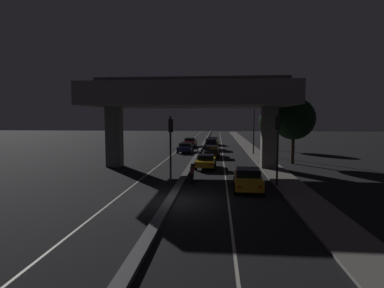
% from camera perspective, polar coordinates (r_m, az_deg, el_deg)
% --- Properties ---
extents(ground_plane, '(200.00, 200.00, 0.00)m').
position_cam_1_polar(ground_plane, '(18.10, -4.07, -10.75)').
color(ground_plane, black).
extents(lane_line_left_inner, '(0.12, 126.00, 0.00)m').
position_cam_1_polar(lane_line_left_inner, '(52.80, -1.73, -0.43)').
color(lane_line_left_inner, beige).
rests_on(lane_line_left_inner, ground_plane).
extents(lane_line_right_inner, '(0.12, 126.00, 0.00)m').
position_cam_1_polar(lane_line_right_inner, '(52.44, 5.68, -0.49)').
color(lane_line_right_inner, beige).
rests_on(lane_line_right_inner, ground_plane).
extents(median_divider, '(0.52, 126.00, 0.20)m').
position_cam_1_polar(median_divider, '(52.50, 1.96, -0.35)').
color(median_divider, '#4C4C51').
rests_on(median_divider, ground_plane).
extents(sidewalk_right, '(2.26, 126.00, 0.12)m').
position_cam_1_polar(sidewalk_right, '(45.76, 11.51, -1.27)').
color(sidewalk_right, slate).
rests_on(sidewalk_right, ground_plane).
extents(elevated_overpass, '(19.24, 9.68, 8.96)m').
position_cam_1_polar(elevated_overpass, '(29.58, -0.39, 8.72)').
color(elevated_overpass, slate).
rests_on(elevated_overpass, ground_plane).
extents(traffic_light_left_of_median, '(0.30, 0.49, 5.03)m').
position_cam_1_polar(traffic_light_left_of_median, '(21.77, -4.09, 1.07)').
color(traffic_light_left_of_median, black).
rests_on(traffic_light_left_of_median, ground_plane).
extents(traffic_light_right_of_median, '(0.30, 0.49, 5.24)m').
position_cam_1_polar(traffic_light_right_of_median, '(21.89, 15.99, 1.26)').
color(traffic_light_right_of_median, black).
rests_on(traffic_light_right_of_median, ground_plane).
extents(street_lamp, '(2.77, 0.32, 8.34)m').
position_cam_1_polar(street_lamp, '(41.10, 11.18, 4.89)').
color(street_lamp, '#2D2D30').
rests_on(street_lamp, ground_plane).
extents(car_taxi_yellow_lead, '(2.08, 4.27, 1.50)m').
position_cam_1_polar(car_taxi_yellow_lead, '(20.87, 10.60, -6.57)').
color(car_taxi_yellow_lead, gold).
rests_on(car_taxi_yellow_lead, ground_plane).
extents(car_taxi_yellow_second, '(2.00, 4.07, 1.35)m').
position_cam_1_polar(car_taxi_yellow_second, '(29.41, 2.67, -3.29)').
color(car_taxi_yellow_second, gold).
rests_on(car_taxi_yellow_second, ground_plane).
extents(car_black_third, '(1.99, 4.59, 1.45)m').
position_cam_1_polar(car_black_third, '(38.08, 3.85, -1.35)').
color(car_black_third, black).
rests_on(car_black_third, ground_plane).
extents(car_black_fourth, '(2.11, 4.66, 1.73)m').
position_cam_1_polar(car_black_fourth, '(47.07, 3.73, 0.02)').
color(car_black_fourth, black).
rests_on(car_black_fourth, ground_plane).
extents(car_taxi_yellow_fifth, '(2.02, 4.15, 1.45)m').
position_cam_1_polar(car_taxi_yellow_fifth, '(55.49, 4.05, 0.60)').
color(car_taxi_yellow_fifth, gold).
rests_on(car_taxi_yellow_fifth, ground_plane).
extents(car_dark_blue_lead_oncoming, '(2.15, 4.01, 1.37)m').
position_cam_1_polar(car_dark_blue_lead_oncoming, '(42.79, -1.26, -0.70)').
color(car_dark_blue_lead_oncoming, '#141938').
rests_on(car_dark_blue_lead_oncoming, ground_plane).
extents(car_dark_red_second_oncoming, '(2.13, 4.63, 1.52)m').
position_cam_1_polar(car_dark_red_second_oncoming, '(51.46, -0.39, 0.33)').
color(car_dark_red_second_oncoming, '#591414').
rests_on(car_dark_red_second_oncoming, ground_plane).
extents(motorcycle_black_filtering_near, '(0.33, 1.95, 1.45)m').
position_cam_1_polar(motorcycle_black_filtering_near, '(23.01, 0.02, -5.79)').
color(motorcycle_black_filtering_near, black).
rests_on(motorcycle_black_filtering_near, ground_plane).
extents(motorcycle_blue_filtering_mid, '(0.34, 1.82, 1.41)m').
position_cam_1_polar(motorcycle_blue_filtering_mid, '(31.49, 1.51, -2.92)').
color(motorcycle_blue_filtering_mid, black).
rests_on(motorcycle_blue_filtering_mid, ground_plane).
extents(pedestrian_on_sidewalk, '(0.30, 0.30, 1.71)m').
position_cam_1_polar(pedestrian_on_sidewalk, '(30.11, 13.78, -2.67)').
color(pedestrian_on_sidewalk, '#2D261E').
rests_on(pedestrian_on_sidewalk, sidewalk_right).
extents(roadside_tree_kerbside_near, '(4.52, 4.52, 7.13)m').
position_cam_1_polar(roadside_tree_kerbside_near, '(33.90, 18.78, 4.59)').
color(roadside_tree_kerbside_near, '#2D2116').
rests_on(roadside_tree_kerbside_near, ground_plane).
extents(roadside_tree_kerbside_mid, '(3.35, 3.35, 6.19)m').
position_cam_1_polar(roadside_tree_kerbside_mid, '(48.58, 14.53, 4.26)').
color(roadside_tree_kerbside_mid, '#38281C').
rests_on(roadside_tree_kerbside_mid, ground_plane).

